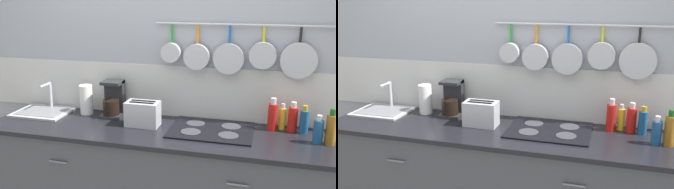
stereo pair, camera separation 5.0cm
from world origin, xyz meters
TOP-DOWN VIEW (x-y plane):
  - wall_back at (0.00, 0.37)m, footprint 7.20×0.15m
  - cabinet_base at (0.00, -0.00)m, footprint 2.57×0.64m
  - countertop at (0.00, 0.00)m, footprint 2.61×0.66m
  - sink_basin at (-1.04, 0.14)m, footprint 0.45×0.36m
  - paper_towel_roll at (-0.67, 0.21)m, footprint 0.11×0.11m
  - coffee_maker at (-0.43, 0.22)m, footprint 0.18×0.19m
  - toaster at (-0.12, 0.05)m, footprint 0.27×0.15m
  - cooktop at (0.41, 0.08)m, footprint 0.60×0.47m
  - bottle_sesame_oil at (0.84, 0.21)m, footprint 0.07×0.07m
  - bottle_vinegar at (0.91, 0.25)m, footprint 0.05×0.05m
  - bottle_hot_sauce at (0.98, 0.22)m, footprint 0.07×0.07m
  - bottle_cooking_wine at (1.06, 0.20)m, footprint 0.06×0.06m
  - bottle_olive_oil at (1.14, 0.03)m, footprint 0.06×0.06m
  - bottle_dish_soap at (1.21, 0.03)m, footprint 0.07×0.07m

SIDE VIEW (x-z plane):
  - cabinet_base at x=0.00m, z-range 0.00..0.90m
  - countertop at x=0.00m, z-range 0.90..0.94m
  - cooktop at x=0.41m, z-range 0.94..0.95m
  - sink_basin at x=-1.04m, z-range 0.84..1.08m
  - bottle_vinegar at x=0.91m, z-range 0.93..1.12m
  - bottle_olive_oil at x=1.14m, z-range 0.93..1.13m
  - bottle_cooking_wine at x=1.06m, z-range 0.93..1.14m
  - toaster at x=-0.12m, z-range 0.94..1.13m
  - bottle_hot_sauce at x=0.98m, z-range 0.93..1.15m
  - bottle_sesame_oil at x=0.84m, z-range 0.93..1.17m
  - bottle_dish_soap at x=1.21m, z-range 0.93..1.17m
  - coffee_maker at x=-0.43m, z-range 0.91..1.21m
  - paper_towel_roll at x=-0.67m, z-range 0.94..1.19m
  - wall_back at x=0.00m, z-range -0.02..2.58m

